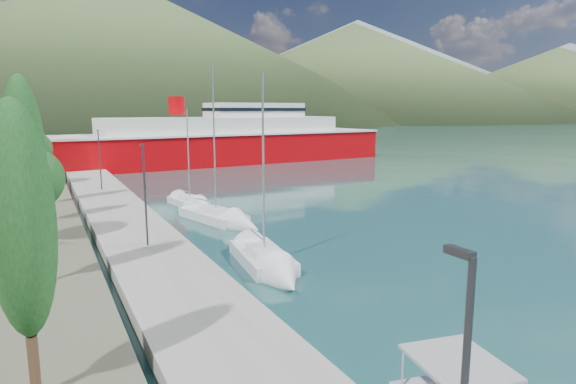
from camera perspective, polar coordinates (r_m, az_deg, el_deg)
ground at (r=134.79m, az=-21.28°, el=5.31°), size 1400.00×1400.00×0.00m
quay at (r=40.97m, az=-19.27°, el=-2.73°), size 5.00×88.00×0.80m
hills_far at (r=654.28m, az=-14.21°, el=15.47°), size 1480.00×900.00×180.00m
hills_near at (r=404.26m, az=-11.49°, el=15.28°), size 1010.00×520.00×115.00m
tree_row at (r=46.16m, az=-28.15°, el=4.64°), size 3.90×65.90×10.40m
lamp_posts at (r=29.30m, az=-16.47°, el=-0.05°), size 0.15×47.74×6.06m
sailboat_near at (r=26.47m, az=-1.78°, el=-9.09°), size 3.42×8.45×11.80m
sailboat_mid at (r=37.66m, az=-6.96°, el=-3.44°), size 4.77×9.53×13.26m
sailboat_far at (r=44.54m, az=-10.79°, el=-1.54°), size 3.29×6.94×9.80m
ferry at (r=82.00m, az=-7.46°, el=5.90°), size 58.47×16.83×11.45m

